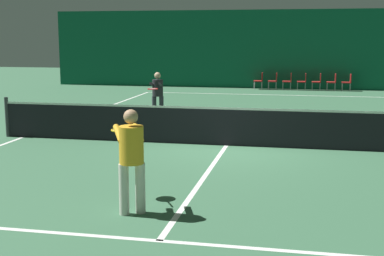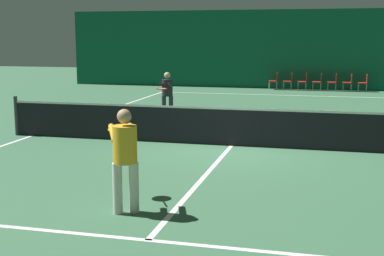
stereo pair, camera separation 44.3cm
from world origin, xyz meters
The scene contains 17 objects.
ground_plane centered at (0.00, 0.00, 0.00)m, with size 60.00×60.00×0.00m, color #386647.
backdrop_curtain centered at (0.00, 15.04, 2.01)m, with size 23.00×0.12×4.01m.
court_line_baseline_far centered at (0.00, 11.90, 0.00)m, with size 11.00×0.10×0.00m.
court_line_service_far centered at (0.00, 6.40, 0.00)m, with size 8.25×0.10×0.00m.
court_line_service_near centered at (0.00, -6.40, 0.00)m, with size 8.25×0.10×0.00m.
court_line_sideline_left centered at (-5.50, 0.00, 0.00)m, with size 0.10×23.80×0.00m.
court_line_centre centered at (0.00, 0.00, 0.00)m, with size 0.10×12.80×0.00m.
tennis_net centered at (0.00, 0.00, 0.51)m, with size 12.00×0.10×1.07m.
player_near centered at (-0.71, -5.37, 0.94)m, with size 0.93×1.33×1.61m.
player_far centered at (-2.80, 3.81, 0.89)m, with size 0.48×1.31×1.52m.
courtside_chair_0 centered at (-0.33, 14.49, 0.49)m, with size 0.44×0.44×0.84m.
courtside_chair_1 centered at (0.39, 14.49, 0.49)m, with size 0.44×0.44×0.84m.
courtside_chair_2 centered at (1.12, 14.49, 0.49)m, with size 0.44×0.44×0.84m.
courtside_chair_3 centered at (1.84, 14.49, 0.49)m, with size 0.44×0.44×0.84m.
courtside_chair_4 centered at (2.56, 14.49, 0.49)m, with size 0.44×0.44×0.84m.
courtside_chair_5 centered at (3.29, 14.49, 0.49)m, with size 0.44×0.44×0.84m.
courtside_chair_6 centered at (4.01, 14.49, 0.49)m, with size 0.44×0.44×0.84m.
Camera 2 is at (2.21, -12.79, 2.68)m, focal length 50.00 mm.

